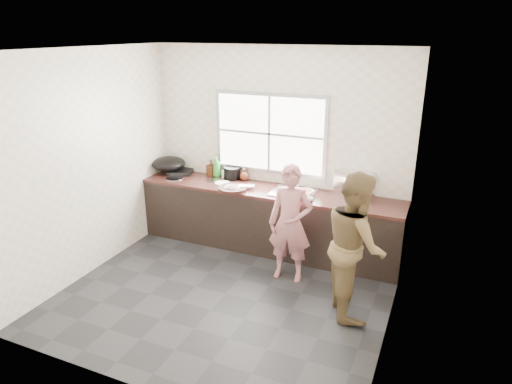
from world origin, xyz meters
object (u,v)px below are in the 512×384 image
at_px(woman, 290,227).
at_px(plate_food, 222,183).
at_px(bowl_held, 307,199).
at_px(bottle_brown_tall, 211,169).
at_px(burner, 181,171).
at_px(dish_rack, 355,183).
at_px(bottle_brown_short, 244,175).
at_px(wok, 169,163).
at_px(cutting_board, 233,188).
at_px(bottle_green, 217,166).
at_px(glass_jar, 224,174).
at_px(bowl_mince, 233,188).
at_px(black_pot, 232,173).
at_px(pot_lid_left, 175,178).
at_px(person_side, 355,244).
at_px(pot_lid_right, 214,181).
at_px(bowl_crabs, 304,194).

distance_m(woman, plate_food, 1.38).
relative_size(woman, bowl_held, 6.82).
bearing_deg(bowl_held, plate_food, 171.88).
distance_m(bottle_brown_tall, burner, 0.50).
bearing_deg(dish_rack, woman, -97.67).
distance_m(bottle_brown_tall, dish_rack, 2.09).
distance_m(bottle_brown_tall, bottle_brown_short, 0.53).
xyz_separation_m(burner, dish_rack, (2.57, 0.05, 0.14)).
height_order(woman, bottle_brown_tall, woman).
xyz_separation_m(bottle_brown_tall, wok, (-0.63, -0.14, 0.04)).
distance_m(cutting_board, bottle_brown_tall, 0.71).
xyz_separation_m(cutting_board, bottle_brown_short, (-0.03, 0.43, 0.06)).
distance_m(bottle_green, bottle_brown_tall, 0.10).
distance_m(woman, glass_jar, 1.60).
relative_size(cutting_board, bowl_mince, 1.93).
bearing_deg(glass_jar, black_pot, 0.00).
xyz_separation_m(woman, dish_rack, (0.56, 0.87, 0.35)).
distance_m(wok, dish_rack, 2.72).
bearing_deg(burner, bottle_brown_short, 3.07).
relative_size(cutting_board, pot_lid_left, 1.57).
bearing_deg(plate_food, woman, -26.83).
bearing_deg(burner, person_side, -22.61).
relative_size(plate_food, bottle_brown_short, 1.29).
bearing_deg(burner, bottle_brown_tall, 6.40).
height_order(black_pot, pot_lid_right, black_pot).
relative_size(bowl_crabs, wok, 0.40).
xyz_separation_m(wok, pot_lid_left, (0.22, -0.19, -0.15)).
xyz_separation_m(black_pot, dish_rack, (1.75, 0.00, 0.08)).
distance_m(bowl_mince, pot_lid_left, 0.99).
xyz_separation_m(person_side, bowl_mince, (-1.81, 0.81, 0.10)).
relative_size(bowl_crabs, burner, 0.57).
xyz_separation_m(bowl_crabs, dish_rack, (0.58, 0.28, 0.13)).
relative_size(cutting_board, black_pot, 1.65).
relative_size(cutting_board, glass_jar, 3.75).
xyz_separation_m(bowl_held, plate_food, (-1.28, 0.18, -0.02)).
height_order(dish_rack, pot_lid_right, dish_rack).
relative_size(woman, pot_lid_right, 5.92).
relative_size(bottle_green, wok, 0.63).
bearing_deg(bottle_brown_short, plate_food, -130.25).
xyz_separation_m(black_pot, pot_lid_left, (-0.76, -0.33, -0.08)).
relative_size(glass_jar, wok, 0.21).
relative_size(bowl_held, pot_lid_left, 0.79).
bearing_deg(bowl_held, bottle_brown_tall, 164.54).
relative_size(bowl_crabs, bowl_held, 1.01).
height_order(bowl_held, dish_rack, dish_rack).
height_order(burner, pot_lid_right, burner).
xyz_separation_m(cutting_board, plate_food, (-0.24, 0.17, -0.01)).
relative_size(bottle_brown_tall, pot_lid_right, 0.96).
relative_size(person_side, cutting_board, 4.01).
height_order(bottle_green, bottle_brown_short, bottle_green).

